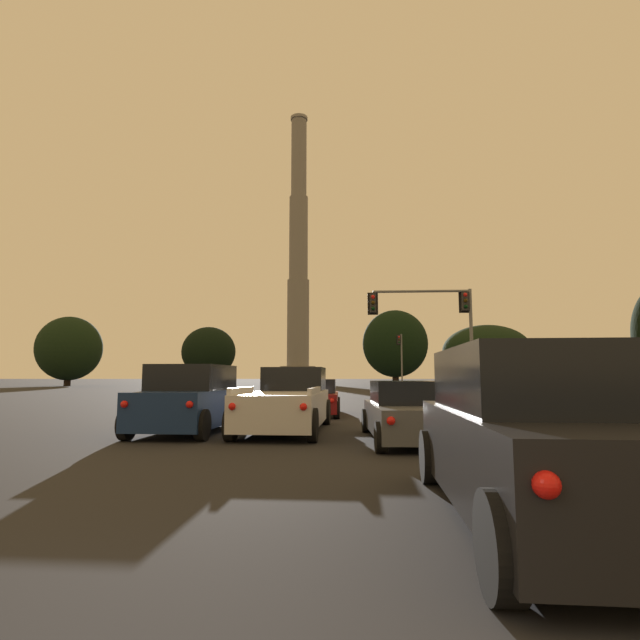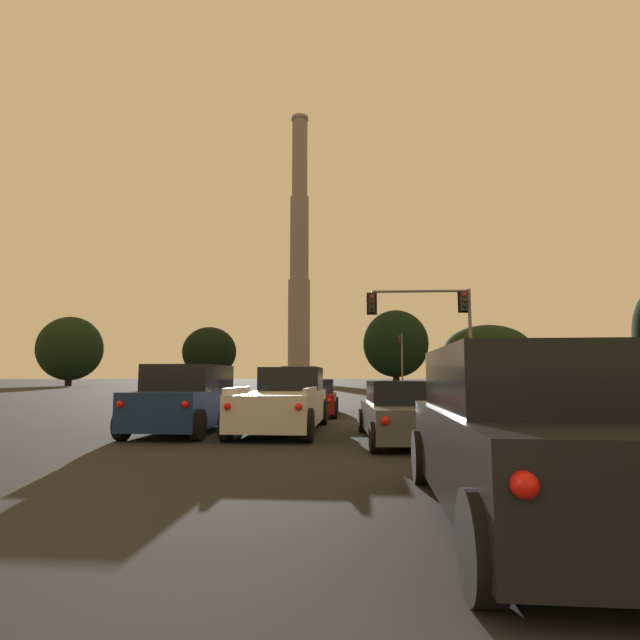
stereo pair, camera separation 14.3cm
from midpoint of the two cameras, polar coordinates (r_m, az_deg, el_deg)
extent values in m
cube|color=navy|center=(14.61, -14.76, -9.60)|extent=(2.01, 4.83, 0.95)
cube|color=black|center=(14.70, -14.52, -6.37)|extent=(1.83, 2.83, 0.70)
cylinder|color=black|center=(16.76, -15.68, -10.19)|extent=(0.23, 0.76, 0.76)
cylinder|color=black|center=(16.21, -9.32, -10.47)|extent=(0.23, 0.76, 0.76)
cylinder|color=black|center=(13.21, -21.53, -11.05)|extent=(0.23, 0.76, 0.76)
cylinder|color=black|center=(12.52, -13.61, -11.59)|extent=(0.23, 0.76, 0.76)
sphere|color=red|center=(12.66, -21.77, -8.93)|extent=(0.17, 0.17, 0.17)
sphere|color=red|center=(12.06, -15.02, -9.31)|extent=(0.17, 0.17, 0.17)
cube|color=maroon|center=(20.37, -0.75, -9.31)|extent=(1.87, 4.63, 0.70)
cube|color=black|center=(20.58, -0.71, -7.54)|extent=(1.66, 2.23, 0.55)
cylinder|color=black|center=(22.34, -2.75, -9.58)|extent=(0.23, 0.64, 0.64)
cylinder|color=black|center=(22.24, 1.83, -9.60)|extent=(0.23, 0.64, 0.64)
cylinder|color=black|center=(18.56, -3.85, -10.21)|extent=(0.23, 0.64, 0.64)
cylinder|color=black|center=(18.45, 1.68, -10.24)|extent=(0.23, 0.64, 0.64)
sphere|color=red|center=(18.11, -3.48, -9.17)|extent=(0.17, 0.17, 0.17)
sphere|color=red|center=(18.01, 1.14, -9.19)|extent=(0.17, 0.17, 0.17)
cube|color=black|center=(5.93, 23.35, -14.22)|extent=(2.06, 4.86, 0.95)
cube|color=black|center=(5.99, 22.64, -6.25)|extent=(1.86, 2.85, 0.70)
cylinder|color=black|center=(7.65, 11.84, -15.03)|extent=(0.24, 0.77, 0.76)
cylinder|color=black|center=(8.08, 25.62, -14.08)|extent=(0.24, 0.77, 0.76)
cylinder|color=black|center=(3.94, 18.84, -23.23)|extent=(0.24, 0.77, 0.76)
sphere|color=red|center=(3.39, 23.31, -16.92)|extent=(0.17, 0.17, 0.17)
cube|color=silver|center=(14.22, -4.21, -9.98)|extent=(2.14, 5.45, 0.88)
cube|color=black|center=(15.93, -3.17, -6.73)|extent=(1.89, 1.85, 0.72)
cube|color=silver|center=(13.03, -9.29, -7.95)|extent=(0.16, 2.43, 0.16)
cube|color=silver|center=(12.70, -0.96, -8.08)|extent=(0.16, 2.43, 0.16)
cylinder|color=black|center=(16.57, -6.39, -10.36)|extent=(0.24, 0.81, 0.80)
cylinder|color=black|center=(16.30, 0.50, -10.46)|extent=(0.24, 0.81, 0.80)
cylinder|color=black|center=(12.30, -10.50, -11.66)|extent=(0.24, 0.81, 0.80)
cylinder|color=black|center=(11.94, -1.19, -11.93)|extent=(0.24, 0.81, 0.80)
sphere|color=red|center=(11.72, -10.37, -9.70)|extent=(0.17, 0.17, 0.17)
sphere|color=red|center=(11.41, -2.28, -9.90)|extent=(0.17, 0.17, 0.17)
cube|color=#4C4F54|center=(12.36, 9.80, -11.07)|extent=(2.00, 4.68, 0.70)
cube|color=black|center=(12.55, 9.58, -8.14)|extent=(1.72, 2.27, 0.55)
cylinder|color=black|center=(14.16, 5.01, -11.37)|extent=(0.25, 0.65, 0.64)
cylinder|color=black|center=(14.39, 12.16, -11.17)|extent=(0.25, 0.65, 0.64)
cylinder|color=black|center=(10.39, 6.55, -13.15)|extent=(0.25, 0.65, 0.64)
cylinder|color=black|center=(10.70, 16.21, -12.74)|extent=(0.25, 0.65, 0.64)
sphere|color=red|center=(9.96, 7.70, -11.35)|extent=(0.17, 0.17, 0.17)
sphere|color=red|center=(10.22, 15.89, -11.03)|extent=(0.17, 0.17, 0.17)
cylinder|color=slate|center=(59.72, 9.26, -4.72)|extent=(0.18, 0.18, 6.53)
cylinder|color=black|center=(59.71, 9.32, -7.80)|extent=(0.40, 0.40, 0.10)
cube|color=#282828|center=(59.82, 8.94, -2.24)|extent=(0.34, 0.34, 1.04)
cube|color=black|center=(60.00, 8.92, -2.25)|extent=(0.58, 0.03, 1.25)
sphere|color=red|center=(59.65, 8.95, -1.92)|extent=(0.22, 0.22, 0.22)
sphere|color=#352604|center=(59.63, 8.96, -2.23)|extent=(0.22, 0.22, 0.22)
sphere|color=black|center=(59.61, 8.96, -2.54)|extent=(0.22, 0.22, 0.22)
cylinder|color=slate|center=(28.12, 16.82, -2.91)|extent=(0.18, 0.18, 6.29)
cylinder|color=black|center=(28.11, 17.02, -9.22)|extent=(0.40, 0.40, 0.10)
cube|color=#282828|center=(28.30, 16.08, 2.09)|extent=(0.34, 0.34, 1.04)
cube|color=black|center=(28.48, 16.00, 2.03)|extent=(0.58, 0.03, 1.25)
sphere|color=red|center=(28.17, 16.14, 2.79)|extent=(0.22, 0.22, 0.22)
sphere|color=#352604|center=(28.12, 16.16, 2.14)|extent=(0.22, 0.22, 0.22)
sphere|color=black|center=(28.07, 16.19, 1.49)|extent=(0.22, 0.22, 0.22)
cylinder|color=slate|center=(27.97, 11.33, 3.24)|extent=(5.28, 0.14, 0.14)
sphere|color=slate|center=(28.45, 16.62, 3.22)|extent=(0.18, 0.18, 0.18)
cube|color=#282828|center=(27.63, 5.92, 1.92)|extent=(0.34, 0.34, 1.04)
cube|color=black|center=(27.81, 5.90, 1.87)|extent=(0.58, 0.03, 1.25)
sphere|color=red|center=(27.49, 5.93, 2.64)|extent=(0.22, 0.22, 0.22)
sphere|color=#352604|center=(27.44, 5.94, 1.98)|extent=(0.22, 0.22, 0.22)
sphere|color=black|center=(27.40, 5.95, 1.31)|extent=(0.22, 0.22, 0.22)
cylinder|color=slate|center=(113.58, -2.59, -6.27)|extent=(8.07, 8.07, 3.80)
cylinder|color=gray|center=(114.24, -2.56, -0.32)|extent=(5.04, 5.04, 19.87)
cylinder|color=gray|center=(118.02, -2.51, 9.31)|extent=(4.34, 4.34, 19.87)
cylinder|color=gray|center=(124.89, -2.46, 18.12)|extent=(3.63, 3.63, 19.87)
cylinder|color=gray|center=(129.17, -2.44, 21.99)|extent=(4.07, 4.07, 0.70)
cylinder|color=black|center=(89.40, -26.95, -6.06)|extent=(1.03, 1.03, 2.17)
ellipsoid|color=black|center=(89.51, -26.79, -2.91)|extent=(10.25, 9.23, 10.22)
cylinder|color=black|center=(72.01, 8.59, -6.57)|extent=(0.93, 0.93, 2.61)
ellipsoid|color=black|center=(72.16, 8.52, -2.68)|extent=(9.29, 8.36, 9.59)
cylinder|color=black|center=(82.21, 18.57, -6.39)|extent=(1.36, 1.36, 2.33)
ellipsoid|color=black|center=(82.30, 18.46, -3.42)|extent=(13.59, 12.23, 8.27)
cylinder|color=black|center=(83.95, -12.73, -6.50)|extent=(0.88, 0.88, 2.49)
ellipsoid|color=black|center=(84.04, -12.66, -3.56)|extent=(8.79, 7.91, 8.18)
camera|label=1|loc=(0.07, -90.09, 0.01)|focal=28.00mm
camera|label=2|loc=(0.07, 89.91, -0.01)|focal=28.00mm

